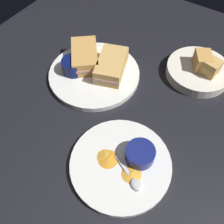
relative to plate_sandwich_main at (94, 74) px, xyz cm
name	(u,v)px	position (x,y,z in cm)	size (l,w,h in cm)	color
ground_plane	(123,98)	(1.34, 11.31, -2.30)	(110.00, 110.00, 3.00)	black
plate_sandwich_main	(94,74)	(0.00, 0.00, 0.00)	(27.39, 27.39, 1.60)	white
sandwich_half_near	(111,66)	(-3.15, 4.15, 3.20)	(14.82, 11.45, 4.80)	tan
sandwich_half_far	(85,56)	(-2.02, -4.80, 3.20)	(14.88, 14.11, 4.80)	tan
ramekin_dark_sauce	(73,66)	(2.91, -5.43, 3.02)	(6.64, 6.64, 4.14)	#0C144C
spoon_by_dark_ramekin	(92,68)	(-0.56, -1.33, 1.16)	(7.51, 8.49, 0.80)	silver
plate_chips_companion	(121,164)	(20.41, 22.23, 0.00)	(24.04, 24.04, 1.60)	white
ramekin_light_gravy	(140,154)	(16.80, 25.24, 2.65)	(6.96, 6.96, 3.43)	navy
spoon_by_gravy_ramekin	(133,180)	(22.57, 26.79, 1.16)	(5.57, 9.55, 0.80)	silver
plantain_chip_scatter	(115,163)	(21.35, 21.28, 1.10)	(5.97, 12.81, 0.60)	gold
bread_basket_rear	(199,70)	(-17.75, 26.27, 1.40)	(19.11, 19.11, 7.68)	silver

